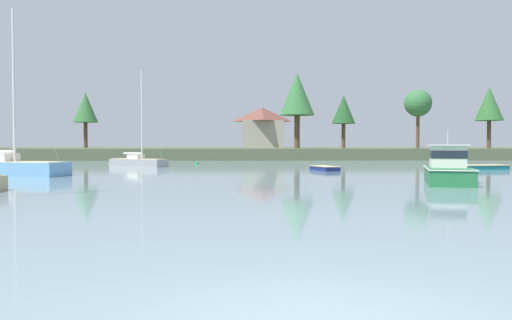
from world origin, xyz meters
The scene contains 13 objects.
far_shore_bank centered at (0.00, 89.88, 0.79)m, with size 190.56×57.06×1.57m, color #4C563D.
dinghy_navy centered at (5.72, 34.67, 0.13)m, with size 2.20×3.38×0.52m.
sailboat_skyblue centered at (-16.83, 29.28, 0.27)m, with size 9.18×5.18×11.77m.
dinghy_teal centered at (18.90, 35.41, 0.15)m, with size 4.10×2.29×0.59m.
cruiser_green centered at (10.28, 21.73, 0.47)m, with size 4.05×7.10×3.60m.
sailboat_grey centered at (-10.93, 44.09, 0.21)m, with size 6.19×4.86×9.71m.
mooring_buoy_green centered at (-5.72, 49.68, 0.08)m, with size 0.42×0.42×0.47m.
shore_tree_left centered at (7.89, 74.66, 9.93)m, with size 5.42×5.42×11.81m.
shore_tree_inland_c centered at (25.47, 69.90, 8.23)m, with size 4.05×4.05×8.76m.
shore_tree_center_right centered at (36.48, 70.35, 8.17)m, with size 4.09×4.09×9.18m.
shore_tree_center centered at (-29.01, 87.42, 8.74)m, with size 4.40×4.40×9.97m.
shore_tree_inland_b centered at (15.60, 76.42, 7.70)m, with size 3.72×3.72×8.51m.
cottage_behind_trees centered at (3.46, 100.54, 5.86)m, with size 8.96×10.08×8.28m.
Camera 1 is at (-0.93, -5.75, 2.03)m, focal length 35.89 mm.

